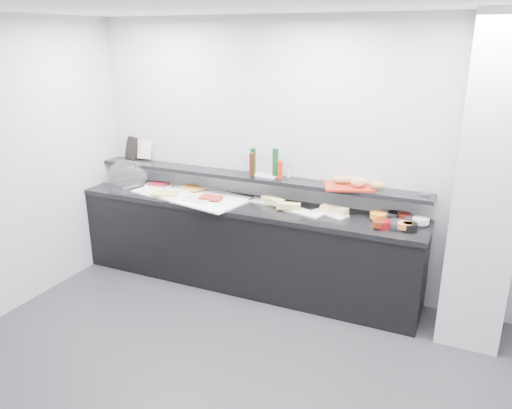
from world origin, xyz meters
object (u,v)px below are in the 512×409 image
at_px(carafe, 427,180).
at_px(condiment_tray, 265,175).
at_px(sandwich_plate_mid, 306,213).
at_px(framed_print, 131,148).
at_px(bread_tray, 349,186).
at_px(cloche_base, 124,184).

bearing_deg(carafe, condiment_tray, 178.38).
height_order(sandwich_plate_mid, carafe, carafe).
xyz_separation_m(sandwich_plate_mid, condiment_tray, (-0.53, 0.24, 0.25)).
bearing_deg(sandwich_plate_mid, condiment_tray, 171.97).
relative_size(framed_print, bread_tray, 0.58).
xyz_separation_m(cloche_base, framed_print, (-0.05, 0.23, 0.36)).
height_order(bread_tray, carafe, carafe).
xyz_separation_m(cloche_base, bread_tray, (2.53, 0.14, 0.24)).
height_order(framed_print, bread_tray, framed_print).
distance_m(bread_tray, carafe, 0.70).
relative_size(condiment_tray, bread_tray, 0.60).
distance_m(sandwich_plate_mid, carafe, 1.12).
distance_m(cloche_base, condiment_tray, 1.68).
bearing_deg(cloche_base, framed_print, 123.12).
bearing_deg(condiment_tray, bread_tray, -3.58).
height_order(framed_print, condiment_tray, framed_print).
xyz_separation_m(framed_print, bread_tray, (2.58, -0.09, -0.12)).
xyz_separation_m(cloche_base, condiment_tray, (1.65, 0.19, 0.24)).
bearing_deg(cloche_base, bread_tray, 23.96).
bearing_deg(cloche_base, sandwich_plate_mid, 19.43).
relative_size(cloche_base, condiment_tray, 1.52).
height_order(sandwich_plate_mid, condiment_tray, condiment_tray).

